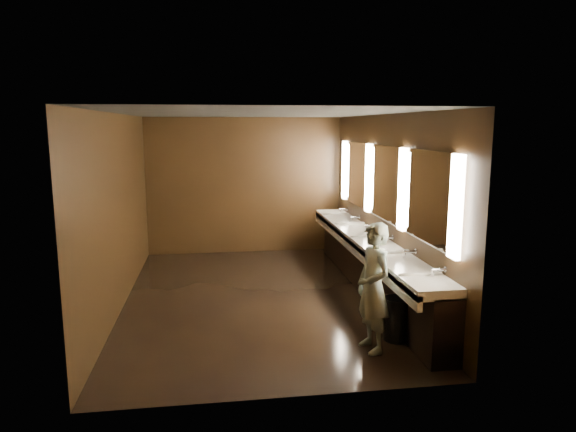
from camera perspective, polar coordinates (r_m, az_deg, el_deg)
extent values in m
plane|color=black|center=(8.05, -3.35, -9.04)|extent=(6.00, 6.00, 0.00)
cube|color=#2D2D2B|center=(7.62, -3.57, 11.30)|extent=(4.00, 6.00, 0.02)
cube|color=black|center=(10.68, -4.83, 3.37)|extent=(4.00, 0.02, 2.80)
cube|color=black|center=(4.79, -0.38, -4.78)|extent=(4.00, 0.02, 2.80)
cube|color=black|center=(7.81, -18.25, 0.47)|extent=(0.02, 6.00, 2.80)
cube|color=black|center=(8.13, 10.74, 1.16)|extent=(0.02, 6.00, 2.80)
cube|color=black|center=(8.28, 9.33, -5.69)|extent=(0.36, 5.40, 0.81)
cube|color=white|center=(8.14, 8.78, -2.71)|extent=(0.55, 5.40, 0.12)
cube|color=white|center=(8.09, 7.11, -3.33)|extent=(0.06, 5.40, 0.18)
cylinder|color=silver|center=(6.18, 16.46, -5.74)|extent=(0.18, 0.04, 0.04)
cylinder|color=silver|center=(6.96, 13.45, -3.85)|extent=(0.18, 0.04, 0.04)
cylinder|color=silver|center=(7.76, 11.06, -2.34)|extent=(0.18, 0.04, 0.04)
cylinder|color=silver|center=(8.58, 9.13, -1.11)|extent=(0.18, 0.04, 0.04)
cylinder|color=silver|center=(9.41, 7.54, -0.10)|extent=(0.18, 0.04, 0.04)
cylinder|color=silver|center=(10.25, 6.20, 0.75)|extent=(0.18, 0.04, 0.04)
cube|color=#FEEBCC|center=(5.87, 18.17, 0.95)|extent=(0.06, 0.22, 1.15)
cube|color=white|center=(6.60, 15.22, 2.04)|extent=(0.03, 1.32, 1.15)
cube|color=#FEEBCC|center=(7.32, 12.63, 2.90)|extent=(0.06, 0.23, 1.15)
cube|color=white|center=(8.08, 10.72, 3.61)|extent=(0.03, 1.32, 1.15)
cube|color=#FEEBCC|center=(8.83, 8.94, 4.19)|extent=(0.06, 0.23, 1.15)
cube|color=white|center=(9.60, 7.62, 4.67)|extent=(0.03, 1.32, 1.15)
cube|color=#FEEBCC|center=(10.36, 6.33, 5.09)|extent=(0.06, 0.22, 1.15)
imported|color=#8DBDD2|center=(6.11, 9.47, -7.84)|extent=(0.48, 0.62, 1.53)
cylinder|color=black|center=(6.61, 12.06, -11.10)|extent=(0.45, 0.45, 0.53)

